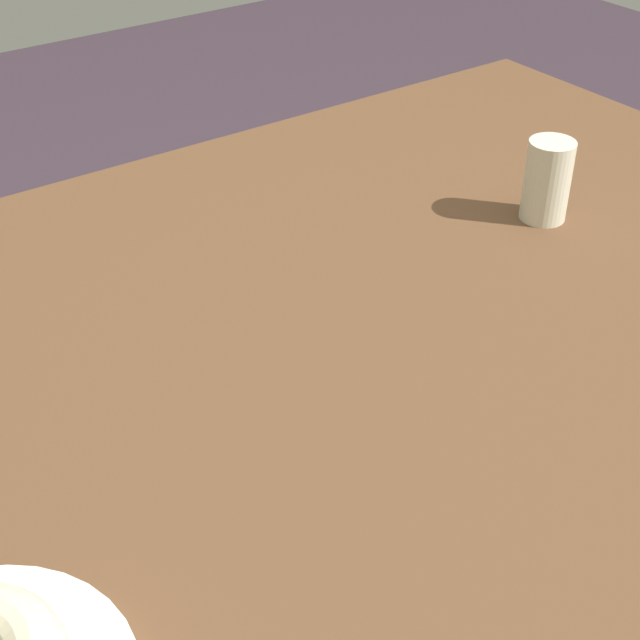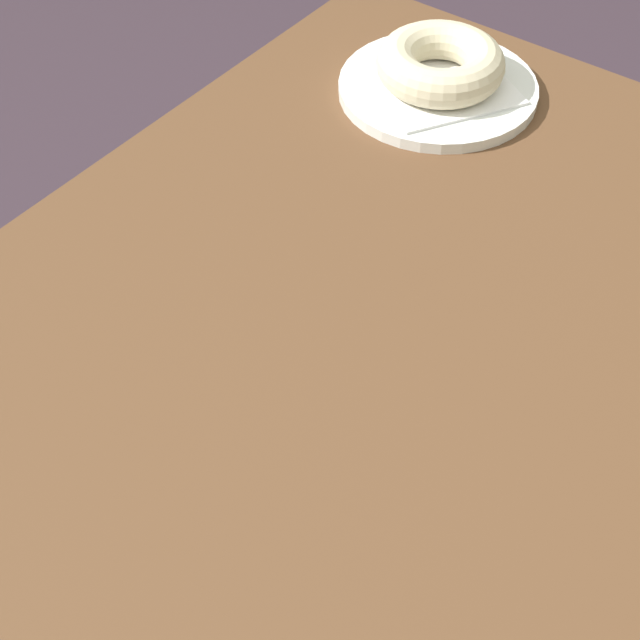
% 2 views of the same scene
% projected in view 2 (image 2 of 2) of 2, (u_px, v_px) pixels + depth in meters
% --- Properties ---
extents(table, '(1.13, 0.77, 0.72)m').
position_uv_depth(table, '(345.00, 584.00, 0.69)').
color(table, brown).
rests_on(table, ground_plane).
extents(plate_sugar_ring, '(0.19, 0.19, 0.01)m').
position_uv_depth(plate_sugar_ring, '(438.00, 88.00, 0.92)').
color(plate_sugar_ring, white).
rests_on(plate_sugar_ring, table).
extents(napkin_sugar_ring, '(0.17, 0.17, 0.00)m').
position_uv_depth(napkin_sugar_ring, '(438.00, 82.00, 0.92)').
color(napkin_sugar_ring, white).
rests_on(napkin_sugar_ring, plate_sugar_ring).
extents(donut_sugar_ring, '(0.12, 0.12, 0.04)m').
position_uv_depth(donut_sugar_ring, '(440.00, 64.00, 0.90)').
color(donut_sugar_ring, beige).
rests_on(donut_sugar_ring, napkin_sugar_ring).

